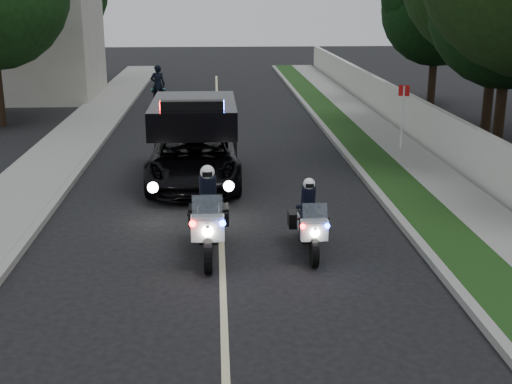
% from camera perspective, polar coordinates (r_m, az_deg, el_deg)
% --- Properties ---
extents(ground, '(120.00, 120.00, 0.00)m').
position_cam_1_polar(ground, '(9.99, -2.61, -14.01)').
color(ground, black).
rests_on(ground, ground).
extents(curb_right, '(0.20, 60.00, 0.15)m').
position_cam_1_polar(curb_right, '(19.72, 8.90, 1.56)').
color(curb_right, gray).
rests_on(curb_right, ground).
extents(grass_verge, '(1.20, 60.00, 0.16)m').
position_cam_1_polar(grass_verge, '(19.88, 10.87, 1.59)').
color(grass_verge, '#193814').
rests_on(grass_verge, ground).
extents(sidewalk_right, '(1.40, 60.00, 0.16)m').
position_cam_1_polar(sidewalk_right, '(20.24, 14.44, 1.63)').
color(sidewalk_right, gray).
rests_on(sidewalk_right, ground).
extents(property_wall, '(0.22, 60.00, 1.50)m').
position_cam_1_polar(property_wall, '(20.41, 17.26, 3.47)').
color(property_wall, beige).
rests_on(property_wall, ground).
extents(curb_left, '(0.20, 60.00, 0.15)m').
position_cam_1_polar(curb_left, '(19.69, -15.12, 1.16)').
color(curb_left, gray).
rests_on(curb_left, ground).
extents(sidewalk_left, '(2.00, 60.00, 0.16)m').
position_cam_1_polar(sidewalk_left, '(19.94, -18.22, 1.10)').
color(sidewalk_left, gray).
rests_on(sidewalk_left, ground).
extents(building_far, '(8.00, 6.00, 7.00)m').
position_cam_1_polar(building_far, '(36.05, -19.95, 12.97)').
color(building_far, '#A8A396').
rests_on(building_far, ground).
extents(lane_marking, '(0.12, 50.00, 0.01)m').
position_cam_1_polar(lane_marking, '(19.29, -3.10, 1.19)').
color(lane_marking, '#BFB78C').
rests_on(lane_marking, ground).
extents(police_moto_left, '(0.76, 2.15, 1.83)m').
position_cam_1_polar(police_moto_left, '(13.71, -3.99, -5.28)').
color(police_moto_left, white).
rests_on(police_moto_left, ground).
extents(police_moto_right, '(0.63, 1.80, 1.53)m').
position_cam_1_polar(police_moto_right, '(13.86, 4.45, -5.05)').
color(police_moto_right, silver).
rests_on(police_moto_right, ground).
extents(police_suv, '(2.49, 5.36, 2.60)m').
position_cam_1_polar(police_suv, '(18.97, -5.15, 0.87)').
color(police_suv, black).
rests_on(police_suv, ground).
extents(bicycle, '(0.84, 1.95, 0.99)m').
position_cam_1_polar(bicycle, '(31.44, -8.21, 6.97)').
color(bicycle, black).
rests_on(bicycle, ground).
extents(cyclist, '(0.67, 0.47, 1.79)m').
position_cam_1_polar(cyclist, '(31.44, -8.21, 6.97)').
color(cyclist, black).
rests_on(cyclist, ground).
extents(sign_post, '(0.48, 0.48, 2.31)m').
position_cam_1_polar(sign_post, '(22.85, 12.08, 3.25)').
color(sign_post, '#A5140B').
rests_on(sign_post, ground).
extents(tree_right_c, '(6.70, 6.70, 8.97)m').
position_cam_1_polar(tree_right_c, '(25.08, 19.65, 3.80)').
color(tree_right_c, black).
rests_on(tree_right_c, ground).
extents(tree_right_d, '(7.88, 7.88, 11.72)m').
position_cam_1_polar(tree_right_d, '(26.67, 18.74, 4.60)').
color(tree_right_d, '#1C3D14').
rests_on(tree_right_d, ground).
extents(tree_right_e, '(6.22, 6.22, 8.44)m').
position_cam_1_polar(tree_right_e, '(33.27, 14.50, 7.13)').
color(tree_right_e, black).
rests_on(tree_right_e, ground).
extents(tree_left_near, '(7.02, 7.02, 10.19)m').
position_cam_1_polar(tree_left_near, '(28.77, -20.64, 5.22)').
color(tree_left_near, '#183E14').
rests_on(tree_left_near, ground).
extents(tree_left_far, '(6.82, 6.82, 10.25)m').
position_cam_1_polar(tree_left_far, '(41.69, -16.14, 8.79)').
color(tree_left_far, '#113611').
rests_on(tree_left_far, ground).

